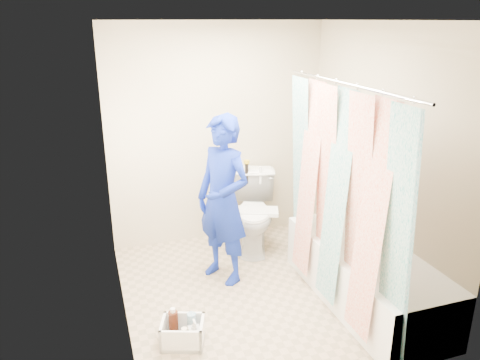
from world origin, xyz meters
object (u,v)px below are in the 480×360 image
object	(u,v)px
toilet	(254,213)
plumber	(223,200)
cleaning_caddy	(184,333)
bathtub	(365,274)

from	to	relation	value
toilet	plumber	bearing A→B (deg)	-113.76
plumber	cleaning_caddy	xyz separation A→B (m)	(-0.58, -0.86, -0.72)
toilet	plumber	distance (m)	0.82
bathtub	plumber	xyz separation A→B (m)	(-1.07, 0.79, 0.54)
toilet	cleaning_caddy	xyz separation A→B (m)	(-1.08, -1.37, -0.32)
toilet	cleaning_caddy	size ratio (longest dim) A/B	2.08
toilet	plumber	xyz separation A→B (m)	(-0.50, -0.51, 0.40)
bathtub	plumber	bearing A→B (deg)	143.49
plumber	cleaning_caddy	size ratio (longest dim) A/B	4.08
plumber	bathtub	bearing A→B (deg)	22.55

